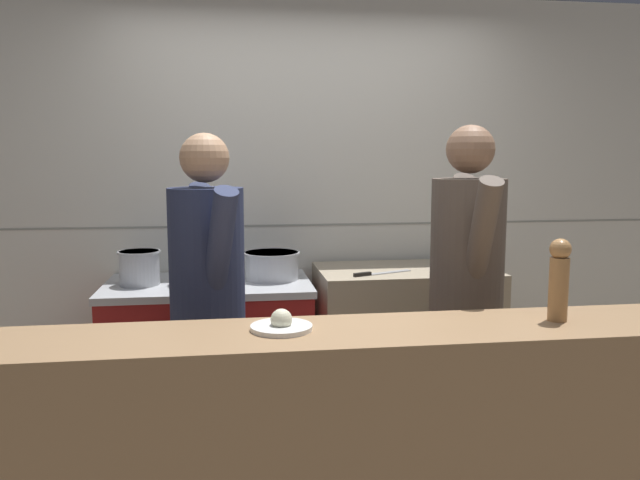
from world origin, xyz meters
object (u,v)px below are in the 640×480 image
sauce_pot (204,268)px  plated_dish_main (281,325)px  braising_pot (272,265)px  chef_sous (466,286)px  pepper_mill (559,278)px  chef_head_cook (208,297)px  stock_pot (140,267)px  chefs_knife (377,273)px  oven_range (210,354)px

sauce_pot → plated_dish_main: size_ratio=1.45×
braising_pot → chef_sous: bearing=-42.5°
braising_pot → pepper_mill: size_ratio=1.05×
pepper_mill → chef_head_cook: (-1.34, 0.69, -0.18)m
stock_pot → chefs_knife: 1.35m
oven_range → chef_head_cook: size_ratio=0.70×
sauce_pot → chefs_knife: bearing=-7.1°
plated_dish_main → chef_sous: (0.95, 0.64, -0.01)m
chef_sous → braising_pot: bearing=142.9°
chef_head_cook → stock_pot: bearing=101.6°
chef_head_cook → chef_sous: 1.24m
chefs_knife → oven_range: bearing=170.4°
sauce_pot → oven_range: bearing=61.8°
chefs_knife → pepper_mill: bearing=-72.4°
plated_dish_main → chef_head_cook: 0.73m
sauce_pot → braising_pot: sauce_pot is taller
plated_dish_main → pepper_mill: size_ratio=0.71×
oven_range → braising_pot: bearing=6.1°
braising_pot → chef_head_cook: (-0.35, -0.78, -0.01)m
stock_pot → chef_head_cook: chef_head_cook is taller
oven_range → chef_sous: bearing=-31.5°
oven_range → pepper_mill: size_ratio=3.71×
sauce_pot → plated_dish_main: plated_dish_main is taller
chef_sous → plated_dish_main: bearing=-140.8°
chef_head_cook → chef_sous: size_ratio=0.98×
chef_sous → chefs_knife: bearing=121.2°
stock_pot → braising_pot: size_ratio=0.70×
oven_range → braising_pot: (0.37, 0.04, 0.52)m
oven_range → chefs_knife: bearing=-9.6°
stock_pot → plated_dish_main: size_ratio=1.04×
sauce_pot → braising_pot: bearing=11.6°
oven_range → stock_pot: size_ratio=5.02×
braising_pot → chefs_knife: bearing=-18.9°
oven_range → chef_head_cook: bearing=-88.2°
stock_pot → plated_dish_main: 1.55m
stock_pot → chef_sous: (1.64, -0.75, -0.00)m
plated_dish_main → chef_sous: 1.14m
stock_pot → chef_sous: chef_sous is taller
stock_pot → sauce_pot: (0.36, -0.02, -0.01)m
plated_dish_main → chef_sous: chef_sous is taller
oven_range → plated_dish_main: 1.54m
stock_pot → chef_head_cook: size_ratio=0.14×
oven_range → plated_dish_main: bearing=-77.6°
braising_pot → chef_head_cook: size_ratio=0.20×
stock_pot → braising_pot: stock_pot is taller
pepper_mill → chef_sous: chef_sous is taller
sauce_pot → chef_head_cook: (0.05, -0.70, -0.01)m
stock_pot → sauce_pot: size_ratio=0.71×
braising_pot → chefs_knife: braising_pot is taller
chef_sous → pepper_mill: bearing=-75.3°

